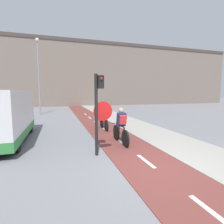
{
  "coord_description": "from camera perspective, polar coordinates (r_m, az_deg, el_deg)",
  "views": [
    {
      "loc": [
        -2.61,
        -4.25,
        2.18
      ],
      "look_at": [
        0.0,
        4.1,
        1.2
      ],
      "focal_mm": 28.0,
      "sensor_mm": 36.0,
      "label": 1
    }
  ],
  "objects": [
    {
      "name": "ground_plane",
      "position": [
        5.45,
        13.62,
        -17.41
      ],
      "size": [
        120.0,
        120.0,
        0.0
      ],
      "primitive_type": "plane",
      "color": "gray"
    },
    {
      "name": "cyclist_far",
      "position": [
        10.25,
        -2.64,
        -2.07
      ],
      "size": [
        0.46,
        1.75,
        1.51
      ],
      "color": "black",
      "rests_on": "ground_plane"
    },
    {
      "name": "bike_lane",
      "position": [
        5.45,
        13.58,
        -17.28
      ],
      "size": [
        2.04,
        60.0,
        0.02
      ],
      "color": "brown",
      "rests_on": "ground_plane"
    },
    {
      "name": "cyclist_near",
      "position": [
        7.41,
        2.96,
        -4.95
      ],
      "size": [
        0.46,
        1.84,
        1.54
      ],
      "color": "black",
      "rests_on": "ground_plane"
    },
    {
      "name": "street_lamp_far",
      "position": [
        18.7,
        -22.88,
        12.81
      ],
      "size": [
        0.36,
        0.36,
        7.31
      ],
      "color": "gray",
      "rests_on": "ground_plane"
    },
    {
      "name": "sidewalk_strip",
      "position": [
        6.79,
        30.37,
        -13.03
      ],
      "size": [
        2.4,
        60.0,
        0.05
      ],
      "color": "#A8A399",
      "rests_on": "ground_plane"
    },
    {
      "name": "building_row_background",
      "position": [
        31.01,
        -12.73,
        11.91
      ],
      "size": [
        60.0,
        5.2,
        10.45
      ],
      "color": "slate",
      "rests_on": "ground_plane"
    },
    {
      "name": "traffic_light_pole",
      "position": [
        5.96,
        -4.33,
        2.21
      ],
      "size": [
        0.67,
        0.26,
        2.8
      ],
      "color": "black",
      "rests_on": "ground_plane"
    },
    {
      "name": "van",
      "position": [
        9.03,
        -32.23,
        -1.37
      ],
      "size": [
        1.93,
        5.19,
        2.26
      ],
      "color": "silver",
      "rests_on": "ground_plane"
    }
  ]
}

